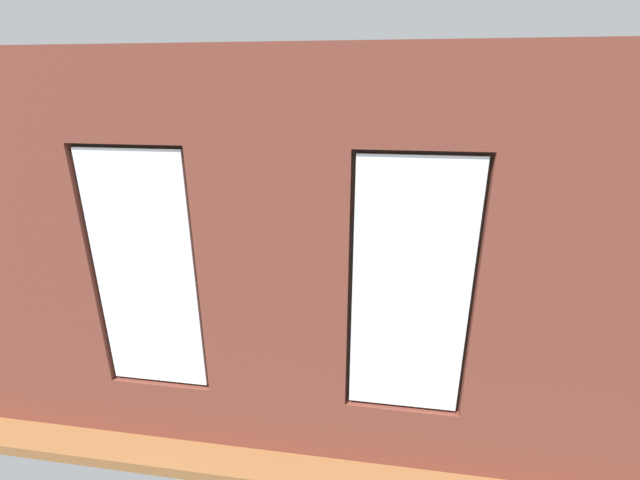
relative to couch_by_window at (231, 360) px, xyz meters
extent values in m
cube|color=brown|center=(-0.66, -2.16, -0.38)|extent=(6.63, 6.37, 0.10)
cube|color=brown|center=(-2.88, 0.65, 1.26)|extent=(1.58, 0.16, 3.19)
cube|color=brown|center=(-0.66, 0.65, 1.26)|extent=(1.12, 0.16, 3.19)
cube|color=brown|center=(1.57, 0.65, 1.26)|extent=(1.58, 0.16, 3.19)
cube|color=brown|center=(-1.66, 0.65, -0.05)|extent=(0.87, 0.16, 0.57)
cube|color=brown|center=(-1.66, 0.65, 2.54)|extent=(0.87, 0.16, 0.62)
cube|color=white|center=(-1.66, 0.69, 1.23)|extent=(0.81, 0.03, 1.93)
cube|color=#38281E|center=(-1.66, 0.63, 1.23)|extent=(0.87, 0.04, 1.99)
cube|color=brown|center=(0.34, 0.65, -0.05)|extent=(0.87, 0.16, 0.57)
cube|color=brown|center=(0.34, 0.65, 2.54)|extent=(0.87, 0.16, 0.62)
cube|color=white|center=(0.34, 0.69, 1.23)|extent=(0.81, 0.03, 1.93)
cube|color=#38281E|center=(0.34, 0.63, 1.23)|extent=(0.87, 0.04, 1.99)
cube|color=#A87547|center=(-0.66, 0.55, 0.21)|extent=(3.07, 0.24, 0.06)
cube|color=black|center=(-0.66, 0.56, 1.60)|extent=(0.43, 0.03, 0.62)
cube|color=orange|center=(-0.66, 0.55, 1.60)|extent=(0.37, 0.01, 0.56)
cube|color=silver|center=(2.31, -1.96, 1.26)|extent=(0.10, 5.37, 3.19)
cube|color=black|center=(0.00, -0.05, -0.12)|extent=(1.78, 0.85, 0.42)
cube|color=black|center=(0.00, 0.28, 0.28)|extent=(1.78, 0.24, 0.38)
cube|color=black|center=(-0.78, -0.05, 0.19)|extent=(0.22, 0.85, 0.24)
cube|color=black|center=(0.78, -0.05, 0.19)|extent=(0.22, 0.85, 0.24)
cube|color=black|center=(-0.34, -0.09, 0.15)|extent=(0.62, 0.65, 0.12)
cube|color=black|center=(0.34, -0.09, 0.15)|extent=(0.62, 0.65, 0.12)
cube|color=black|center=(-2.92, -2.18, -0.12)|extent=(0.89, 1.94, 0.42)
cube|color=black|center=(-3.25, -2.18, 0.28)|extent=(0.28, 1.92, 0.38)
cube|color=black|center=(-2.94, -3.03, 0.19)|extent=(0.85, 0.24, 0.24)
cube|color=black|center=(-2.90, -1.33, 0.19)|extent=(0.85, 0.24, 0.24)
cube|color=black|center=(-2.89, -2.55, 0.15)|extent=(0.66, 0.69, 0.12)
cube|color=black|center=(-2.87, -1.81, 0.15)|extent=(0.66, 0.69, 0.12)
cube|color=olive|center=(-0.62, -2.31, 0.07)|extent=(1.36, 0.82, 0.04)
cube|color=olive|center=(-1.24, -2.66, -0.14)|extent=(0.07, 0.07, 0.38)
cube|color=olive|center=(0.00, -2.66, -0.14)|extent=(0.07, 0.07, 0.38)
cube|color=olive|center=(-1.24, -1.96, -0.14)|extent=(0.07, 0.07, 0.38)
cube|color=olive|center=(0.00, -1.96, -0.14)|extent=(0.07, 0.07, 0.38)
cylinder|color=#33567F|center=(-0.22, -2.19, 0.13)|extent=(0.08, 0.08, 0.09)
cylinder|color=#B7333D|center=(-0.73, -2.19, 0.14)|extent=(0.08, 0.08, 0.11)
cylinder|color=#9E5638|center=(-1.00, -2.46, 0.13)|extent=(0.10, 0.10, 0.08)
sphere|color=#286B2D|center=(-1.00, -2.46, 0.23)|extent=(0.12, 0.12, 0.12)
cube|color=#59595B|center=(-0.62, -2.31, 0.10)|extent=(0.11, 0.18, 0.02)
cube|color=#B2B2B7|center=(-0.45, -2.42, 0.10)|extent=(0.15, 0.16, 0.02)
cube|color=black|center=(2.01, -2.32, -0.04)|extent=(1.11, 0.42, 0.57)
cube|color=black|center=(2.01, -2.32, 0.27)|extent=(0.51, 0.20, 0.05)
cube|color=black|center=(2.01, -2.32, 0.32)|extent=(0.06, 0.04, 0.06)
cube|color=black|center=(2.01, -2.32, 0.71)|extent=(1.15, 0.04, 0.71)
cube|color=black|center=(2.01, -2.34, 0.71)|extent=(1.10, 0.01, 0.66)
cylinder|color=olive|center=(-0.45, -4.04, -0.19)|extent=(0.51, 0.51, 0.28)
ellipsoid|color=silver|center=(-0.45, -4.04, 0.15)|extent=(1.14, 1.14, 0.45)
ellipsoid|color=navy|center=(-0.37, -4.04, 0.26)|extent=(0.44, 0.44, 0.18)
cylinder|color=gray|center=(-2.57, -3.59, -0.24)|extent=(0.16, 0.16, 0.17)
cylinder|color=brown|center=(-2.57, -3.59, -0.12)|extent=(0.02, 0.02, 0.07)
ellipsoid|color=#337F38|center=(-2.57, -3.59, 0.02)|extent=(0.31, 0.31, 0.22)
cylinder|color=#9E5638|center=(1.46, -1.31, -0.14)|extent=(0.37, 0.37, 0.38)
cylinder|color=brown|center=(1.46, -1.31, 0.31)|extent=(0.07, 0.07, 0.53)
cone|color=#337F38|center=(1.62, -1.34, 0.74)|extent=(0.44, 0.21, 0.42)
cone|color=#337F38|center=(1.51, -1.13, 0.71)|extent=(0.26, 0.47, 0.38)
cone|color=#337F38|center=(1.34, -1.22, 0.75)|extent=(0.40, 0.35, 0.44)
cone|color=#337F38|center=(1.33, -1.37, 0.75)|extent=(0.41, 0.29, 0.44)
cone|color=#337F38|center=(1.54, -1.45, 0.74)|extent=(0.32, 0.43, 0.42)
cylinder|color=gray|center=(-3.12, -4.34, -0.18)|extent=(0.33, 0.33, 0.30)
cylinder|color=brown|center=(-3.12, -4.34, 0.17)|extent=(0.06, 0.06, 0.40)
cone|color=#286B2D|center=(-2.94, -4.37, 0.57)|extent=(0.52, 0.25, 0.52)
cone|color=#286B2D|center=(-3.07, -4.15, 0.56)|extent=(0.32, 0.55, 0.50)
cone|color=#286B2D|center=(-3.31, -4.23, 0.54)|extent=(0.56, 0.43, 0.47)
cone|color=#286B2D|center=(-3.30, -4.47, 0.54)|extent=(0.55, 0.46, 0.47)
cone|color=#286B2D|center=(-3.08, -4.54, 0.56)|extent=(0.28, 0.54, 0.51)
cylinder|color=beige|center=(-1.16, -2.95, -0.26)|extent=(0.13, 0.13, 0.14)
cylinder|color=brown|center=(-1.16, -2.95, -0.15)|extent=(0.02, 0.02, 0.08)
ellipsoid|color=#337F38|center=(-1.16, -2.95, -0.04)|extent=(0.24, 0.24, 0.15)
cylinder|color=#47423D|center=(-1.34, -0.05, -0.18)|extent=(0.31, 0.31, 0.31)
cylinder|color=brown|center=(-1.34, -0.05, 0.13)|extent=(0.06, 0.06, 0.30)
cone|color=#3D8E42|center=(-1.19, -0.08, 0.48)|extent=(0.39, 0.17, 0.45)
cone|color=#3D8E42|center=(-1.25, 0.09, 0.46)|extent=(0.31, 0.40, 0.42)
cone|color=#3D8E42|center=(-1.41, 0.09, 0.47)|extent=(0.26, 0.40, 0.44)
cone|color=#3D8E42|center=(-1.49, -0.05, 0.47)|extent=(0.39, 0.11, 0.44)
cone|color=#3D8E42|center=(-1.43, -0.16, 0.48)|extent=(0.31, 0.34, 0.46)
cone|color=#3D8E42|center=(-1.22, -0.20, 0.43)|extent=(0.37, 0.41, 0.38)
cylinder|color=#9E5638|center=(1.74, 0.10, -0.17)|extent=(0.28, 0.28, 0.32)
cylinder|color=brown|center=(1.74, 0.10, 0.04)|extent=(0.04, 0.04, 0.11)
ellipsoid|color=#286B2D|center=(1.74, 0.10, 0.39)|extent=(0.66, 0.66, 0.58)
cylinder|color=beige|center=(-3.12, 0.10, -0.19)|extent=(0.25, 0.25, 0.29)
cylinder|color=brown|center=(-3.12, 0.10, 0.17)|extent=(0.05, 0.05, 0.41)
cone|color=#3D8E42|center=(-2.91, 0.08, 0.67)|extent=(0.51, 0.15, 0.65)
cone|color=#3D8E42|center=(-2.99, 0.28, 0.66)|extent=(0.40, 0.49, 0.63)
cone|color=#3D8E42|center=(-3.19, 0.36, 0.62)|extent=(0.25, 0.61, 0.57)
cone|color=#3D8E42|center=(-3.30, 0.18, 0.68)|extent=(0.48, 0.28, 0.67)
cone|color=#3D8E42|center=(-3.32, 0.02, 0.66)|extent=(0.52, 0.30, 0.64)
cone|color=#3D8E42|center=(-3.21, -0.13, 0.64)|extent=(0.29, 0.57, 0.60)
cone|color=#3D8E42|center=(-3.00, -0.14, 0.62)|extent=(0.37, 0.58, 0.56)
cylinder|color=#9E5638|center=(1.71, -4.29, -0.15)|extent=(0.31, 0.31, 0.37)
cylinder|color=brown|center=(1.71, -4.29, 0.24)|extent=(0.06, 0.06, 0.40)
cone|color=#337F38|center=(1.89, -4.29, 0.63)|extent=(0.45, 0.14, 0.47)
cone|color=#337F38|center=(1.78, -4.10, 0.61)|extent=(0.28, 0.50, 0.43)
cone|color=#337F38|center=(1.59, -4.17, 0.64)|extent=(0.38, 0.40, 0.48)
cone|color=#337F38|center=(1.60, -4.41, 0.65)|extent=(0.37, 0.39, 0.50)
cone|color=#337F38|center=(1.77, -4.44, 0.65)|extent=(0.27, 0.43, 0.50)
camera|label=1|loc=(-1.43, 3.44, 2.62)|focal=24.00mm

